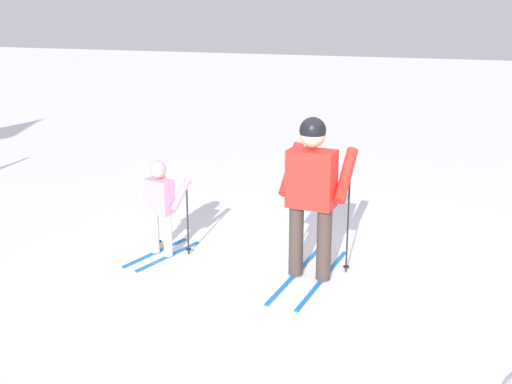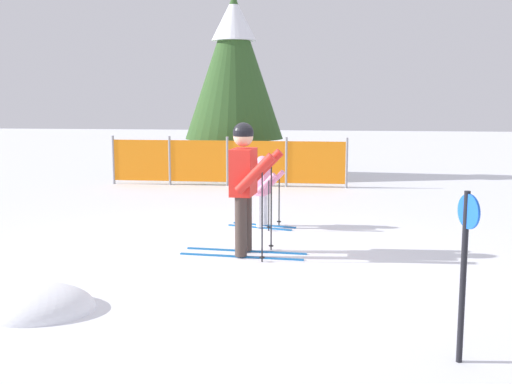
# 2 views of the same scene
# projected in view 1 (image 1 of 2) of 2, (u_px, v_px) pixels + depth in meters

# --- Properties ---
(ground_plane) EXTENTS (60.00, 60.00, 0.00)m
(ground_plane) POSITION_uv_depth(u_px,v_px,m) (310.00, 283.00, 7.01)
(ground_plane) COLOR white
(skier_adult) EXTENTS (1.73, 0.80, 1.81)m
(skier_adult) POSITION_uv_depth(u_px,v_px,m) (312.00, 184.00, 6.88)
(skier_adult) COLOR #1966B2
(skier_adult) RESTS_ON ground_plane
(skier_child) EXTENTS (1.14, 0.60, 1.18)m
(skier_child) POSITION_uv_depth(u_px,v_px,m) (161.00, 200.00, 7.61)
(skier_child) COLOR #1966B2
(skier_child) RESTS_ON ground_plane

